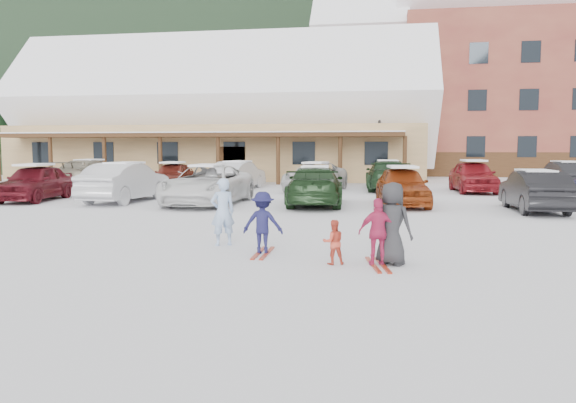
% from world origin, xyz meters
% --- Properties ---
extents(ground, '(160.00, 160.00, 0.00)m').
position_xyz_m(ground, '(0.00, 0.00, 0.00)').
color(ground, white).
rests_on(ground, ground).
extents(forested_hillside, '(300.00, 70.00, 38.00)m').
position_xyz_m(forested_hillside, '(0.00, 85.00, 19.00)').
color(forested_hillside, black).
rests_on(forested_hillside, ground).
extents(day_lodge, '(29.12, 12.50, 10.38)m').
position_xyz_m(day_lodge, '(-9.00, 27.96, 3.94)').
color(day_lodge, tan).
rests_on(day_lodge, ground).
extents(alpine_hotel, '(31.48, 14.01, 21.48)m').
position_xyz_m(alpine_hotel, '(14.27, 38.00, 8.63)').
color(alpine_hotel, maroon).
rests_on(alpine_hotel, ground).
extents(lamp_post, '(0.50, 0.25, 6.88)m').
position_xyz_m(lamp_post, '(2.16, 24.89, 3.85)').
color(lamp_post, black).
rests_on(lamp_post, ground).
extents(conifer_0, '(4.40, 4.40, 10.20)m').
position_xyz_m(conifer_0, '(-26.00, 30.00, 5.69)').
color(conifer_0, black).
rests_on(conifer_0, ground).
extents(conifer_2, '(5.28, 5.28, 12.24)m').
position_xyz_m(conifer_2, '(-30.00, 42.00, 6.83)').
color(conifer_2, black).
rests_on(conifer_2, ground).
extents(conifer_3, '(3.96, 3.96, 9.18)m').
position_xyz_m(conifer_3, '(6.00, 44.00, 5.12)').
color(conifer_3, black).
rests_on(conifer_3, ground).
extents(adult_skier, '(0.66, 0.60, 1.52)m').
position_xyz_m(adult_skier, '(-1.15, 0.81, 0.76)').
color(adult_skier, '#A1BDE5').
rests_on(adult_skier, ground).
extents(toddler_red, '(0.49, 0.43, 0.85)m').
position_xyz_m(toddler_red, '(1.47, -0.81, 0.43)').
color(toddler_red, '#D04631').
rests_on(toddler_red, ground).
extents(child_navy, '(0.85, 0.50, 1.30)m').
position_xyz_m(child_navy, '(-0.07, 0.01, 0.65)').
color(child_navy, '#171743').
rests_on(child_navy, ground).
extents(skis_child_navy, '(0.23, 1.40, 0.03)m').
position_xyz_m(skis_child_navy, '(-0.07, 0.01, 0.01)').
color(skis_child_navy, '#9F2916').
rests_on(skis_child_navy, ground).
extents(child_magenta, '(0.79, 0.44, 1.27)m').
position_xyz_m(child_magenta, '(2.31, -0.79, 0.63)').
color(child_magenta, '#C02858').
rests_on(child_magenta, ground).
extents(skis_child_magenta, '(0.46, 1.41, 0.03)m').
position_xyz_m(skis_child_magenta, '(2.31, -0.79, 0.01)').
color(skis_child_magenta, '#9F2916').
rests_on(skis_child_magenta, ground).
extents(bystander_dark, '(0.91, 0.79, 1.56)m').
position_xyz_m(bystander_dark, '(2.56, -0.66, 0.78)').
color(bystander_dark, '#28292B').
rests_on(bystander_dark, ground).
extents(parked_car_0, '(2.21, 4.52, 1.49)m').
position_xyz_m(parked_car_0, '(-11.67, 9.66, 0.74)').
color(parked_car_0, '#5A1119').
rests_on(parked_car_0, ground).
extents(parked_car_1, '(1.99, 4.86, 1.57)m').
position_xyz_m(parked_car_1, '(-7.80, 9.82, 0.78)').
color(parked_car_1, silver).
rests_on(parked_car_1, ground).
extents(parked_car_2, '(2.61, 5.49, 1.51)m').
position_xyz_m(parked_car_2, '(-4.23, 9.40, 0.76)').
color(parked_car_2, white).
rests_on(parked_car_2, ground).
extents(parked_car_3, '(2.43, 5.19, 1.46)m').
position_xyz_m(parked_car_3, '(-0.12, 9.70, 0.73)').
color(parked_car_3, '#193218').
rests_on(parked_car_3, ground).
extents(parked_car_4, '(2.14, 4.48, 1.48)m').
position_xyz_m(parked_car_4, '(3.11, 10.10, 0.74)').
color(parked_car_4, '#953A14').
rests_on(parked_car_4, ground).
extents(parked_car_5, '(1.58, 4.29, 1.40)m').
position_xyz_m(parked_car_5, '(7.52, 8.97, 0.70)').
color(parked_car_5, black).
rests_on(parked_car_5, ground).
extents(parked_car_7, '(2.35, 5.27, 1.50)m').
position_xyz_m(parked_car_7, '(-13.28, 16.94, 0.75)').
color(parked_car_7, gray).
rests_on(parked_car_7, ground).
extents(parked_car_8, '(2.06, 4.23, 1.39)m').
position_xyz_m(parked_car_8, '(-8.51, 16.87, 0.70)').
color(parked_car_8, maroon).
rests_on(parked_car_8, ground).
extents(parked_car_9, '(2.13, 4.57, 1.45)m').
position_xyz_m(parked_car_9, '(-5.02, 17.00, 0.72)').
color(parked_car_9, silver).
rests_on(parked_car_9, ground).
extents(parked_car_10, '(3.07, 5.42, 1.43)m').
position_xyz_m(parked_car_10, '(-0.90, 16.47, 0.71)').
color(parked_car_10, silver).
rests_on(parked_car_10, ground).
extents(parked_car_11, '(2.36, 5.30, 1.51)m').
position_xyz_m(parked_car_11, '(2.63, 17.54, 0.76)').
color(parked_car_11, '#1C371E').
rests_on(parked_car_11, ground).
extents(parked_car_12, '(2.06, 4.64, 1.55)m').
position_xyz_m(parked_car_12, '(6.73, 17.06, 0.77)').
color(parked_car_12, maroon).
rests_on(parked_car_12, ground).
extents(parked_car_13, '(1.79, 4.63, 1.50)m').
position_xyz_m(parked_car_13, '(10.99, 17.15, 0.75)').
color(parked_car_13, black).
rests_on(parked_car_13, ground).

